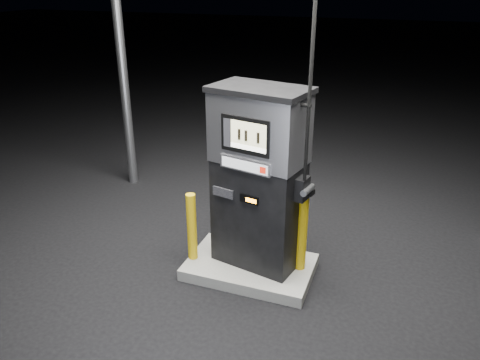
% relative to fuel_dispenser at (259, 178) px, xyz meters
% --- Properties ---
extents(ground, '(80.00, 80.00, 0.00)m').
position_rel_fuel_dispenser_xyz_m(ground, '(-0.07, -0.10, -1.31)').
color(ground, black).
rests_on(ground, ground).
extents(pump_island, '(1.60, 1.00, 0.15)m').
position_rel_fuel_dispenser_xyz_m(pump_island, '(-0.07, -0.10, -1.24)').
color(pump_island, slate).
rests_on(pump_island, ground).
extents(fuel_dispenser, '(1.31, 0.89, 4.70)m').
position_rel_fuel_dispenser_xyz_m(fuel_dispenser, '(0.00, 0.00, 0.00)').
color(fuel_dispenser, black).
rests_on(fuel_dispenser, pump_island).
extents(bollard_left, '(0.16, 0.16, 0.92)m').
position_rel_fuel_dispenser_xyz_m(bollard_left, '(-0.81, -0.25, -0.70)').
color(bollard_left, gold).
rests_on(bollard_left, pump_island).
extents(bollard_right, '(0.15, 0.15, 1.00)m').
position_rel_fuel_dispenser_xyz_m(bollard_right, '(0.56, 0.01, -0.67)').
color(bollard_right, gold).
rests_on(bollard_right, pump_island).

